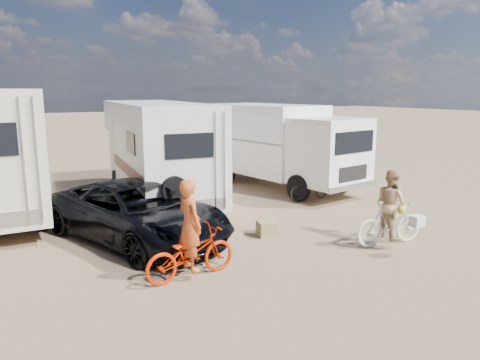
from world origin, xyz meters
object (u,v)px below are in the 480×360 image
bike_woman (390,223)px  box_truck (282,147)px  rv_main (158,153)px  bike_man (190,253)px  dark_suv (137,212)px  rider_woman (391,212)px  rider_man (190,234)px  cooler (187,244)px  bike_parked (310,187)px  crate (267,229)px

bike_woman → box_truck: bearing=-4.6°
rv_main → bike_man: rv_main is taller
box_truck → bike_man: box_truck is taller
dark_suv → rider_woman: (4.94, -3.23, 0.10)m
box_truck → dark_suv: box_truck is taller
box_truck → rider_woman: box_truck is taller
dark_suv → rider_man: bearing=-104.2°
rv_main → cooler: 5.25m
rider_man → bike_parked: rider_man is taller
rider_woman → bike_parked: rider_woman is taller
bike_parked → cooler: 6.15m
dark_suv → cooler: (0.62, -1.45, -0.46)m
bike_man → box_truck: bearing=-51.3°
bike_man → bike_parked: bearing=-61.6°
dark_suv → cooler: size_ratio=8.28×
bike_man → rider_woman: (4.77, -0.56, 0.31)m
bike_parked → crate: bike_parked is taller
rider_woman → dark_suv: bearing=65.8°
cooler → crate: 2.25m
bike_man → rider_man: rider_man is taller
box_truck → cooler: size_ratio=10.65×
dark_suv → bike_man: dark_suv is taller
rider_man → bike_parked: bearing=-61.6°
bike_woman → crate: (-2.08, 1.98, -0.35)m
box_truck → rider_woman: size_ratio=4.07×
crate → dark_suv: bearing=156.4°
rv_main → cooler: bearing=-96.7°
rider_woman → crate: size_ratio=3.47×
crate → rider_woman: bearing=-43.6°
rv_main → bike_man: size_ratio=3.73×
dark_suv → bike_man: (0.17, -2.67, -0.21)m
rider_woman → cooler: (-4.32, 1.79, -0.55)m
rv_main → box_truck: rv_main is taller
cooler → crate: bearing=-1.7°
dark_suv → crate: size_ratio=10.97×
bike_parked → crate: bearing=125.4°
dark_suv → crate: dark_suv is taller
box_truck → rider_man: bearing=-144.4°
rv_main → bike_woman: bearing=-58.1°
rider_man → crate: rider_man is taller
box_truck → bike_woman: (-1.60, -6.57, -0.97)m
dark_suv → cooler: 1.64m
rider_woman → bike_man: bearing=92.3°
cooler → dark_suv: bearing=106.6°
bike_woman → crate: bike_woman is taller
box_truck → crate: (-3.67, -4.59, -1.32)m
rider_woman → cooler: 4.70m
box_truck → dark_suv: (-6.53, -3.34, -0.80)m
rv_main → cooler: (-1.20, -4.93, -1.33)m
bike_parked → cooler: bike_parked is taller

